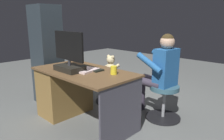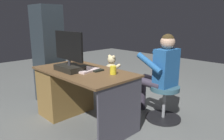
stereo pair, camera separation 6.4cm
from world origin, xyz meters
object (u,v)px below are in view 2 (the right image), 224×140
Objects in this scene: keyboard at (89,68)px; cup at (113,70)px; tv_remote at (65,65)px; monitor at (69,58)px; visitor_chair at (164,100)px; person at (159,69)px; teddy_bear at (112,66)px; computer_mouse at (74,64)px; desk at (69,89)px; office_chair_teddy at (112,86)px.

cup is (-0.41, -0.03, 0.04)m from keyboard.
tv_remote is (0.81, 0.15, -0.04)m from cup.
monitor is 0.59m from cup.
person is (0.10, 0.01, 0.41)m from visitor_chair.
keyboard is 0.72m from teddy_bear.
cup is at bearing -175.75° from keyboard.
desk is at bearing 72.81° from computer_mouse.
cup is (-0.51, -0.27, -0.11)m from monitor.
teddy_bear is (0.25, -0.67, -0.11)m from keyboard.
teddy_bear is at bearing 3.78° from visitor_chair.
tv_remote is 1.31m from person.
office_chair_teddy is at bearing 4.48° from visitor_chair.
tv_remote is 0.13× the size of person.
computer_mouse is at bearing 4.31° from cup.
cup reaches higher than office_chair_teddy.
office_chair_teddy is at bearing -95.28° from computer_mouse.
tv_remote is (0.30, -0.12, -0.15)m from monitor.
monitor is at bearing 53.81° from person.
visitor_chair is (-1.04, -0.83, -0.10)m from desk.
keyboard is at bearing 50.05° from person.
visitor_chair is (-1.01, -0.75, -0.46)m from computer_mouse.
cup is at bearing -175.69° from computer_mouse.
desk is at bearing 38.70° from visitor_chair.
office_chair_teddy is at bearing -96.59° from desk.
monitor reaches higher than tv_remote.
tv_remote reaches higher than visitor_chair.
cup is 0.32× the size of teddy_bear.
cup reaches higher than teddy_bear.
cup is 1.04m from office_chair_teddy.
tv_remote is 0.91m from office_chair_teddy.
tv_remote is at bearing 79.34° from office_chair_teddy.
monitor is 1.11× the size of office_chair_teddy.
tv_remote reaches higher than desk.
monitor reaches higher than visitor_chair.
office_chair_teddy is (-0.06, -0.68, -0.46)m from computer_mouse.
cup is (-0.73, -0.05, 0.03)m from computer_mouse.
computer_mouse is 0.64× the size of tv_remote.
monitor is 1.39m from visitor_chair.
visitor_chair is at bearing -175.52° from office_chair_teddy.
person is at bearing -112.61° from tv_remote.
desk is 1.34m from visitor_chair.
person is at bearing -129.95° from keyboard.
monitor is 0.34m from computer_mouse.
monitor is 0.36m from tv_remote.
person is (-0.19, -0.69, -0.07)m from cup.
visitor_chair is 0.41× the size of person.
office_chair_teddy is at bearing 90.00° from teddy_bear.
desk is 4.31× the size of teddy_bear.
person is at bearing -175.52° from office_chair_teddy.
monitor is 0.30m from keyboard.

